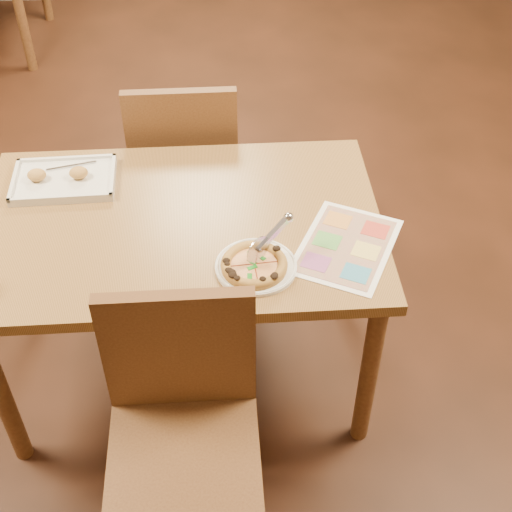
{
  "coord_description": "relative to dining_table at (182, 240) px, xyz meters",
  "views": [
    {
      "loc": [
        0.13,
        -1.78,
        2.2
      ],
      "look_at": [
        0.23,
        -0.24,
        0.77
      ],
      "focal_mm": 50.0,
      "sensor_mm": 36.0,
      "label": 1
    }
  ],
  "objects": [
    {
      "name": "chair_near",
      "position": [
        0.0,
        -0.6,
        -0.07
      ],
      "size": [
        0.42,
        0.42,
        0.47
      ],
      "color": "brown",
      "rests_on": "ground"
    },
    {
      "name": "menu",
      "position": [
        0.52,
        -0.16,
        0.09
      ],
      "size": [
        0.41,
        0.46,
        0.0
      ],
      "primitive_type": "cube",
      "rotation": [
        0.0,
        0.0,
        -0.47
      ],
      "color": "white",
      "rests_on": "dining_table"
    },
    {
      "name": "chair_far",
      "position": [
        -0.0,
        0.6,
        -0.07
      ],
      "size": [
        0.42,
        0.42,
        0.47
      ],
      "rotation": [
        0.0,
        0.0,
        3.14
      ],
      "color": "brown",
      "rests_on": "ground"
    },
    {
      "name": "room",
      "position": [
        0.0,
        0.0,
        0.72
      ],
      "size": [
        7.0,
        7.0,
        7.0
      ],
      "color": "#35190E",
      "rests_on": "ground"
    },
    {
      "name": "plate",
      "position": [
        0.23,
        -0.24,
        0.09
      ],
      "size": [
        0.26,
        0.26,
        0.01
      ],
      "primitive_type": "cylinder",
      "rotation": [
        0.0,
        0.0,
        0.05
      ],
      "color": "white",
      "rests_on": "dining_table"
    },
    {
      "name": "dining_table",
      "position": [
        0.0,
        0.0,
        0.0
      ],
      "size": [
        1.3,
        0.85,
        0.72
      ],
      "color": "olive",
      "rests_on": "ground"
    },
    {
      "name": "appetizer_tray",
      "position": [
        -0.4,
        0.23,
        0.1
      ],
      "size": [
        0.35,
        0.25,
        0.06
      ],
      "rotation": [
        0.0,
        0.0,
        0.03
      ],
      "color": "silver",
      "rests_on": "dining_table"
    },
    {
      "name": "pizza_cutter",
      "position": [
        0.27,
        -0.21,
        0.17
      ],
      "size": [
        0.14,
        0.13,
        0.1
      ],
      "rotation": [
        0.0,
        0.0,
        0.73
      ],
      "color": "silver",
      "rests_on": "pizza"
    },
    {
      "name": "pizza",
      "position": [
        0.22,
        -0.25,
        0.11
      ],
      "size": [
        0.2,
        0.2,
        0.03
      ],
      "rotation": [
        0.0,
        0.0,
        0.08
      ],
      "color": "#C08D41",
      "rests_on": "plate"
    }
  ]
}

